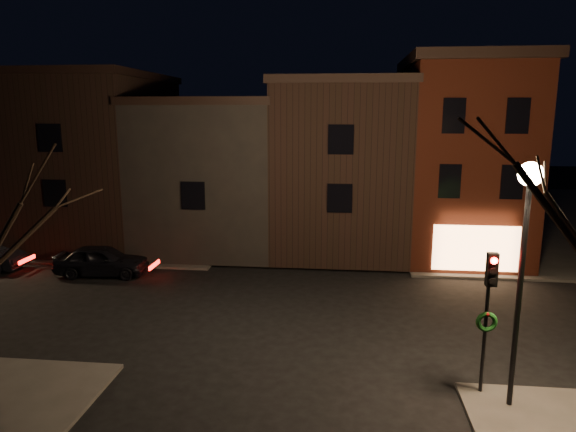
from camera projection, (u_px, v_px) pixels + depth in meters
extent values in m
plane|color=black|center=(298.00, 313.00, 20.25)|extent=(120.00, 120.00, 0.00)
cube|color=#2D2B28|center=(76.00, 209.00, 41.85)|extent=(30.00, 30.00, 0.12)
cube|color=#43160C|center=(462.00, 162.00, 27.64)|extent=(6.00, 8.00, 10.00)
cube|color=black|center=(469.00, 61.00, 26.59)|extent=(6.50, 8.50, 0.50)
cube|color=#FFB272|center=(476.00, 248.00, 24.43)|extent=(4.00, 0.12, 2.20)
cube|color=black|center=(341.00, 168.00, 29.40)|extent=(7.00, 10.00, 9.00)
cube|color=black|center=(343.00, 84.00, 28.47)|extent=(7.30, 10.30, 0.40)
cube|color=black|center=(218.00, 175.00, 30.27)|extent=(7.50, 10.00, 8.00)
cube|color=black|center=(216.00, 103.00, 29.44)|extent=(7.80, 10.30, 0.40)
cube|color=black|center=(99.00, 161.00, 30.89)|extent=(7.00, 10.00, 9.50)
cube|color=black|center=(93.00, 77.00, 29.91)|extent=(7.30, 10.30, 0.40)
cylinder|color=black|center=(519.00, 298.00, 13.12)|extent=(0.14, 0.14, 6.00)
sphere|color=#FFD18C|center=(531.00, 174.00, 12.49)|extent=(0.60, 0.60, 0.60)
cylinder|color=black|center=(485.00, 324.00, 13.97)|extent=(0.10, 0.10, 4.00)
cube|color=black|center=(492.00, 270.00, 13.48)|extent=(0.28, 0.22, 0.90)
cylinder|color=#FF0C07|center=(494.00, 261.00, 13.31)|extent=(0.18, 0.06, 0.18)
cylinder|color=black|center=(493.00, 271.00, 13.36)|extent=(0.18, 0.06, 0.18)
cylinder|color=black|center=(492.00, 281.00, 13.42)|extent=(0.18, 0.06, 0.18)
torus|color=#0C380F|center=(487.00, 322.00, 13.86)|extent=(0.58, 0.14, 0.58)
sphere|color=#990C0C|center=(487.00, 314.00, 13.80)|extent=(0.12, 0.12, 0.12)
imported|color=black|center=(102.00, 260.00, 24.80)|extent=(4.52, 2.11, 1.50)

